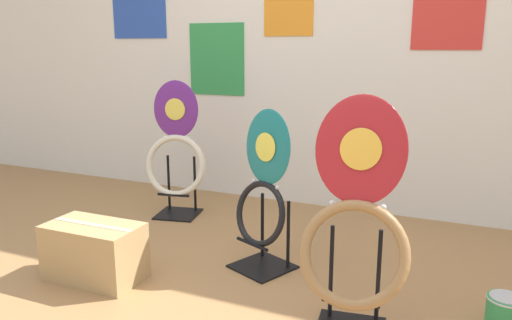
{
  "coord_description": "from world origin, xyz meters",
  "views": [
    {
      "loc": [
        1.01,
        -1.48,
        1.15
      ],
      "look_at": [
        -0.06,
        0.93,
        0.55
      ],
      "focal_mm": 35.0,
      "sensor_mm": 36.0,
      "label": 1
    }
  ],
  "objects_px": {
    "toilet_seat_display_purple_note": "(176,154)",
    "toilet_seat_display_crimson_swirl": "(355,233)",
    "paint_can": "(505,311)",
    "storage_box": "(94,252)",
    "toilet_seat_display_teal_sax": "(264,193)"
  },
  "relations": [
    {
      "from": "toilet_seat_display_purple_note",
      "to": "toilet_seat_display_crimson_swirl",
      "type": "bearing_deg",
      "value": -33.24
    },
    {
      "from": "paint_can",
      "to": "storage_box",
      "type": "distance_m",
      "value": 1.91
    },
    {
      "from": "toilet_seat_display_teal_sax",
      "to": "paint_can",
      "type": "bearing_deg",
      "value": -6.68
    },
    {
      "from": "toilet_seat_display_crimson_swirl",
      "to": "toilet_seat_display_teal_sax",
      "type": "relative_size",
      "value": 1.14
    },
    {
      "from": "toilet_seat_display_purple_note",
      "to": "paint_can",
      "type": "xyz_separation_m",
      "value": [
        2.03,
        -0.68,
        -0.36
      ]
    },
    {
      "from": "toilet_seat_display_crimson_swirl",
      "to": "paint_can",
      "type": "bearing_deg",
      "value": 25.41
    },
    {
      "from": "paint_can",
      "to": "storage_box",
      "type": "height_order",
      "value": "storage_box"
    },
    {
      "from": "toilet_seat_display_crimson_swirl",
      "to": "toilet_seat_display_purple_note",
      "type": "relative_size",
      "value": 1.03
    },
    {
      "from": "toilet_seat_display_purple_note",
      "to": "toilet_seat_display_teal_sax",
      "type": "bearing_deg",
      "value": -31.54
    },
    {
      "from": "toilet_seat_display_purple_note",
      "to": "paint_can",
      "type": "height_order",
      "value": "toilet_seat_display_purple_note"
    },
    {
      "from": "paint_can",
      "to": "storage_box",
      "type": "bearing_deg",
      "value": -170.06
    },
    {
      "from": "paint_can",
      "to": "toilet_seat_display_teal_sax",
      "type": "bearing_deg",
      "value": 173.32
    },
    {
      "from": "toilet_seat_display_teal_sax",
      "to": "storage_box",
      "type": "relative_size",
      "value": 1.76
    },
    {
      "from": "toilet_seat_display_teal_sax",
      "to": "toilet_seat_display_crimson_swirl",
      "type": "bearing_deg",
      "value": -35.74
    },
    {
      "from": "toilet_seat_display_crimson_swirl",
      "to": "toilet_seat_display_teal_sax",
      "type": "bearing_deg",
      "value": 144.26
    }
  ]
}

